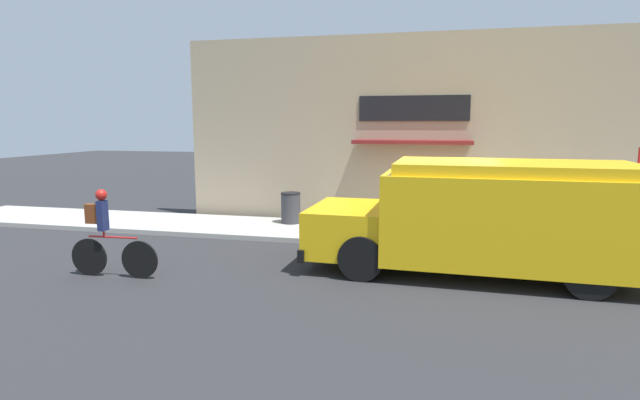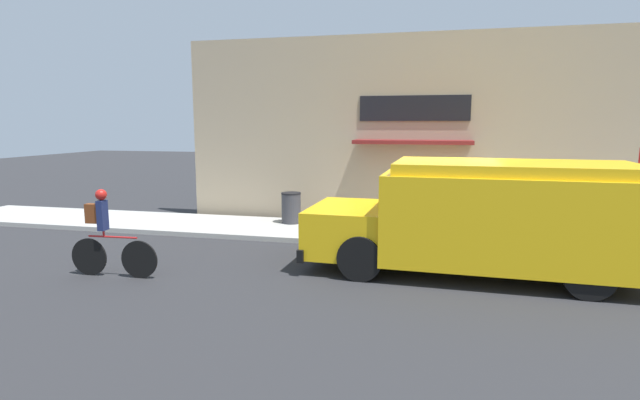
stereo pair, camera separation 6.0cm
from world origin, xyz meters
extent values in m
plane|color=#2B2B2D|center=(0.00, 0.00, 0.00)|extent=(70.00, 70.00, 0.00)
cube|color=#ADAAA3|center=(0.00, 1.22, 0.06)|extent=(28.00, 2.43, 0.12)
cube|color=tan|center=(0.00, 2.77, 2.61)|extent=(14.40, 0.18, 5.22)
cube|color=black|center=(-0.69, 2.66, 3.24)|extent=(2.94, 0.05, 0.68)
cube|color=maroon|center=(-0.69, 2.24, 2.35)|extent=(3.08, 0.89, 0.10)
cube|color=yellow|center=(1.34, -1.52, 1.11)|extent=(4.65, 2.49, 1.64)
cube|color=yellow|center=(-1.70, -1.42, 0.74)|extent=(1.56, 2.21, 0.90)
cube|color=yellow|center=(1.34, -1.52, 2.03)|extent=(4.28, 2.29, 0.20)
cube|color=black|center=(-2.40, -1.40, 0.39)|extent=(0.19, 2.30, 0.24)
cube|color=red|center=(0.12, -0.06, 1.19)|extent=(0.04, 0.44, 0.44)
cylinder|color=black|center=(-1.26, -0.42, 0.42)|extent=(0.84, 0.29, 0.83)
cylinder|color=black|center=(-1.32, -2.45, 0.42)|extent=(0.84, 0.29, 0.83)
cylinder|color=black|center=(2.50, -0.54, 0.42)|extent=(0.84, 0.29, 0.83)
cylinder|color=black|center=(2.44, -2.57, 0.42)|extent=(0.84, 0.29, 0.83)
cylinder|color=black|center=(-5.30, -3.27, 0.35)|extent=(0.71, 0.08, 0.71)
cylinder|color=black|center=(-6.33, -3.33, 0.35)|extent=(0.71, 0.08, 0.71)
cylinder|color=red|center=(-5.81, -3.30, 0.76)|extent=(0.98, 0.09, 0.04)
cylinder|color=red|center=(-5.99, -3.31, 0.82)|extent=(0.04, 0.04, 0.12)
cube|color=navy|center=(-5.99, -3.31, 1.16)|extent=(0.13, 0.21, 0.56)
sphere|color=red|center=(-5.99, -3.31, 1.54)|extent=(0.21, 0.21, 0.21)
cube|color=brown|center=(-6.18, -3.32, 1.19)|extent=(0.27, 0.15, 0.36)
cylinder|color=#38383D|center=(-3.90, 1.77, 0.52)|extent=(0.53, 0.53, 0.80)
cylinder|color=black|center=(-3.90, 1.77, 0.94)|extent=(0.54, 0.54, 0.04)
camera|label=1|loc=(-0.05, -11.17, 2.83)|focal=28.00mm
camera|label=2|loc=(0.01, -11.16, 2.83)|focal=28.00mm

